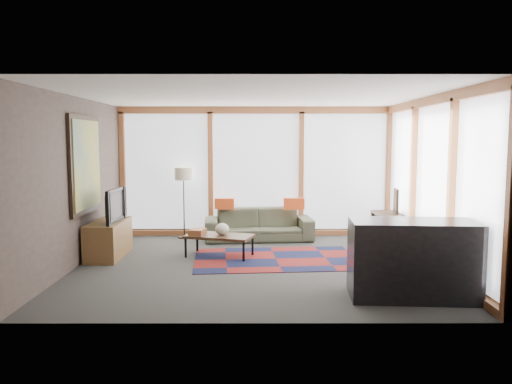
{
  "coord_description": "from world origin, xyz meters",
  "views": [
    {
      "loc": [
        -0.01,
        -7.62,
        1.94
      ],
      "look_at": [
        0.0,
        0.4,
        1.1
      ],
      "focal_mm": 35.0,
      "sensor_mm": 36.0,
      "label": 1
    }
  ],
  "objects_px": {
    "sofa": "(259,224)",
    "coffee_table": "(219,246)",
    "floor_lamp": "(184,203)",
    "television": "(111,205)",
    "bookshelf": "(400,237)",
    "tv_console": "(109,239)",
    "bar_counter": "(413,259)"
  },
  "relations": [
    {
      "from": "sofa",
      "to": "television",
      "type": "xyz_separation_m",
      "value": [
        -2.44,
        -1.45,
        0.57
      ]
    },
    {
      "from": "coffee_table",
      "to": "bar_counter",
      "type": "xyz_separation_m",
      "value": [
        2.53,
        -2.18,
        0.3
      ]
    },
    {
      "from": "tv_console",
      "to": "bar_counter",
      "type": "height_order",
      "value": "bar_counter"
    },
    {
      "from": "sofa",
      "to": "coffee_table",
      "type": "relative_size",
      "value": 1.9
    },
    {
      "from": "floor_lamp",
      "to": "bar_counter",
      "type": "relative_size",
      "value": 0.93
    },
    {
      "from": "sofa",
      "to": "coffee_table",
      "type": "height_order",
      "value": "sofa"
    },
    {
      "from": "sofa",
      "to": "television",
      "type": "relative_size",
      "value": 2.17
    },
    {
      "from": "bookshelf",
      "to": "floor_lamp",
      "type": "bearing_deg",
      "value": 159.2
    },
    {
      "from": "bookshelf",
      "to": "bar_counter",
      "type": "distance_m",
      "value": 2.36
    },
    {
      "from": "bookshelf",
      "to": "tv_console",
      "type": "bearing_deg",
      "value": -178.44
    },
    {
      "from": "floor_lamp",
      "to": "television",
      "type": "height_order",
      "value": "floor_lamp"
    },
    {
      "from": "sofa",
      "to": "bar_counter",
      "type": "height_order",
      "value": "bar_counter"
    },
    {
      "from": "sofa",
      "to": "coffee_table",
      "type": "bearing_deg",
      "value": -120.48
    },
    {
      "from": "tv_console",
      "to": "floor_lamp",
      "type": "bearing_deg",
      "value": 57.17
    },
    {
      "from": "bar_counter",
      "to": "coffee_table",
      "type": "bearing_deg",
      "value": 143.21
    },
    {
      "from": "coffee_table",
      "to": "television",
      "type": "relative_size",
      "value": 1.14
    },
    {
      "from": "floor_lamp",
      "to": "sofa",
      "type": "bearing_deg",
      "value": -7.24
    },
    {
      "from": "sofa",
      "to": "bar_counter",
      "type": "relative_size",
      "value": 1.37
    },
    {
      "from": "bookshelf",
      "to": "sofa",
      "type": "bearing_deg",
      "value": 151.78
    },
    {
      "from": "sofa",
      "to": "television",
      "type": "bearing_deg",
      "value": -154.27
    },
    {
      "from": "tv_console",
      "to": "television",
      "type": "bearing_deg",
      "value": -35.05
    },
    {
      "from": "sofa",
      "to": "tv_console",
      "type": "xyz_separation_m",
      "value": [
        -2.5,
        -1.41,
        -0.01
      ]
    },
    {
      "from": "television",
      "to": "coffee_table",
      "type": "bearing_deg",
      "value": -86.26
    },
    {
      "from": "sofa",
      "to": "floor_lamp",
      "type": "xyz_separation_m",
      "value": [
        -1.47,
        0.19,
        0.4
      ]
    },
    {
      "from": "tv_console",
      "to": "bar_counter",
      "type": "distance_m",
      "value": 4.88
    },
    {
      "from": "floor_lamp",
      "to": "television",
      "type": "relative_size",
      "value": 1.46
    },
    {
      "from": "tv_console",
      "to": "television",
      "type": "relative_size",
      "value": 1.25
    },
    {
      "from": "bookshelf",
      "to": "television",
      "type": "distance_m",
      "value": 4.86
    },
    {
      "from": "bar_counter",
      "to": "tv_console",
      "type": "bearing_deg",
      "value": 157.6
    },
    {
      "from": "sofa",
      "to": "coffee_table",
      "type": "distance_m",
      "value": 1.55
    },
    {
      "from": "bookshelf",
      "to": "bar_counter",
      "type": "bearing_deg",
      "value": -102.48
    },
    {
      "from": "bookshelf",
      "to": "tv_console",
      "type": "height_order",
      "value": "bookshelf"
    }
  ]
}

